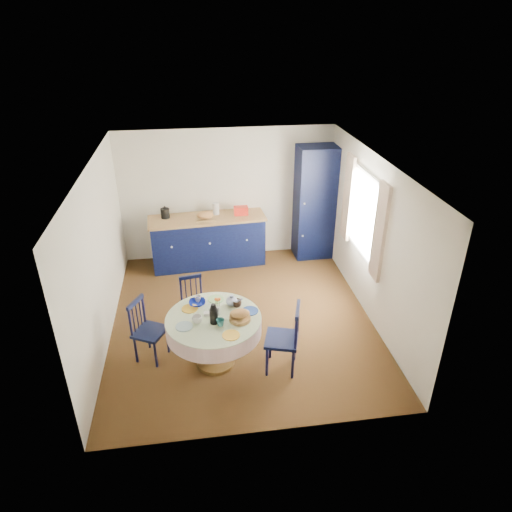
# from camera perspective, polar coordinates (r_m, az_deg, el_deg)

# --- Properties ---
(floor) EXTENTS (4.50, 4.50, 0.00)m
(floor) POSITION_cam_1_polar(r_m,az_deg,el_deg) (7.30, -1.77, -7.74)
(floor) COLOR black
(floor) RESTS_ON ground
(ceiling) EXTENTS (4.50, 4.50, 0.00)m
(ceiling) POSITION_cam_1_polar(r_m,az_deg,el_deg) (6.19, -2.11, 11.44)
(ceiling) COLOR white
(ceiling) RESTS_ON wall_back
(wall_back) EXTENTS (4.00, 0.02, 2.50)m
(wall_back) POSITION_cam_1_polar(r_m,az_deg,el_deg) (8.71, -3.60, 7.67)
(wall_back) COLOR white
(wall_back) RESTS_ON floor
(wall_left) EXTENTS (0.02, 4.50, 2.50)m
(wall_left) POSITION_cam_1_polar(r_m,az_deg,el_deg) (6.76, -19.02, -0.09)
(wall_left) COLOR white
(wall_left) RESTS_ON floor
(wall_right) EXTENTS (0.02, 4.50, 2.50)m
(wall_right) POSITION_cam_1_polar(r_m,az_deg,el_deg) (7.12, 14.29, 2.05)
(wall_right) COLOR white
(wall_right) RESTS_ON floor
(window) EXTENTS (0.10, 1.74, 1.45)m
(window) POSITION_cam_1_polar(r_m,az_deg,el_deg) (7.25, 13.36, 5.01)
(window) COLOR white
(window) RESTS_ON wall_right
(kitchen_counter) EXTENTS (2.18, 0.81, 1.20)m
(kitchen_counter) POSITION_cam_1_polar(r_m,az_deg,el_deg) (8.66, -6.01, 2.00)
(kitchen_counter) COLOR black
(kitchen_counter) RESTS_ON floor
(pantry_cabinet) EXTENTS (0.78, 0.57, 2.18)m
(pantry_cabinet) POSITION_cam_1_polar(r_m,az_deg,el_deg) (8.81, 7.46, 6.62)
(pantry_cabinet) COLOR black
(pantry_cabinet) RESTS_ON floor
(dining_table) EXTENTS (1.26, 1.26, 1.04)m
(dining_table) POSITION_cam_1_polar(r_m,az_deg,el_deg) (6.09, -5.20, -8.61)
(dining_table) COLOR brown
(dining_table) RESTS_ON floor
(chair_left) EXTENTS (0.53, 0.54, 0.91)m
(chair_left) POSITION_cam_1_polar(r_m,az_deg,el_deg) (6.46, -13.42, -8.95)
(chair_left) COLOR black
(chair_left) RESTS_ON floor
(chair_far) EXTENTS (0.43, 0.42, 0.83)m
(chair_far) POSITION_cam_1_polar(r_m,az_deg,el_deg) (6.95, -7.83, -5.84)
(chair_far) COLOR black
(chair_far) RESTS_ON floor
(chair_right) EXTENTS (0.53, 0.55, 1.00)m
(chair_right) POSITION_cam_1_polar(r_m,az_deg,el_deg) (6.08, 3.64, -10.18)
(chair_right) COLOR black
(chair_right) RESTS_ON floor
(mug_a) EXTENTS (0.13, 0.13, 0.10)m
(mug_a) POSITION_cam_1_polar(r_m,az_deg,el_deg) (5.92, -7.37, -7.85)
(mug_a) COLOR silver
(mug_a) RESTS_ON dining_table
(mug_b) EXTENTS (0.11, 0.11, 0.10)m
(mug_b) POSITION_cam_1_polar(r_m,az_deg,el_deg) (5.84, -4.47, -8.29)
(mug_b) COLOR #246367
(mug_b) RESTS_ON dining_table
(mug_c) EXTENTS (0.13, 0.13, 0.10)m
(mug_c) POSITION_cam_1_polar(r_m,az_deg,el_deg) (6.18, -2.40, -5.95)
(mug_c) COLOR black
(mug_c) RESTS_ON dining_table
(mug_d) EXTENTS (0.09, 0.09, 0.09)m
(mug_d) POSITION_cam_1_polar(r_m,az_deg,el_deg) (6.34, -7.28, -5.31)
(mug_d) COLOR silver
(mug_d) RESTS_ON dining_table
(cobalt_bowl) EXTENTS (0.22, 0.22, 0.05)m
(cobalt_bowl) POSITION_cam_1_polar(r_m,az_deg,el_deg) (6.28, -7.35, -5.85)
(cobalt_bowl) COLOR navy
(cobalt_bowl) RESTS_ON dining_table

